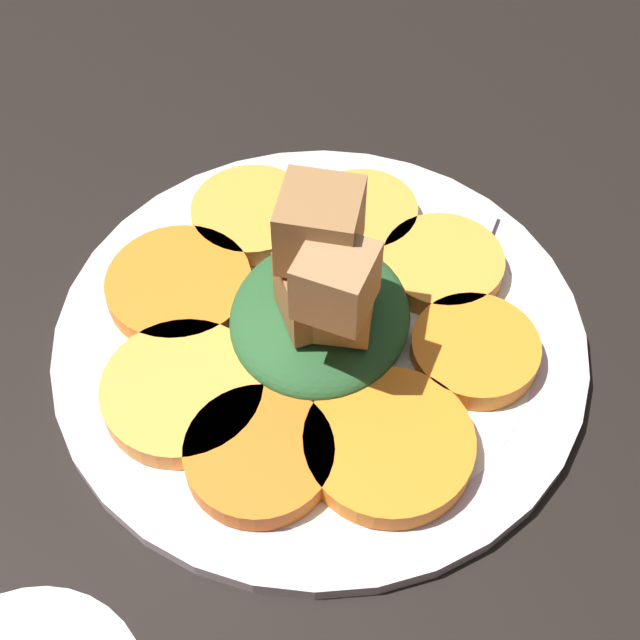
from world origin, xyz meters
TOP-DOWN VIEW (x-y plane):
  - table_slab at (0.00, 0.00)cm, footprint 120.00×120.00cm
  - plate at (0.00, 0.00)cm, footprint 30.48×30.48cm
  - carrot_slice_0 at (-0.49, -8.77)cm, footprint 7.12×7.12cm
  - carrot_slice_1 at (5.83, -6.22)cm, footprint 7.24×7.24cm
  - carrot_slice_2 at (8.86, -0.80)cm, footprint 6.84×6.84cm
  - carrot_slice_3 at (7.43, 5.94)cm, footprint 7.53×7.53cm
  - carrot_slice_4 at (0.92, 8.63)cm, footprint 8.50×8.50cm
  - carrot_slice_5 at (-6.00, 6.22)cm, footprint 8.73×8.73cm
  - carrot_slice_6 at (-8.85, 1.25)cm, footprint 7.72×7.72cm
  - carrot_slice_7 at (-6.88, -5.09)cm, footprint 8.84×8.84cm
  - center_pile at (-0.37, -0.25)cm, footprint 11.21×10.09cm
  - fork at (1.32, -7.01)cm, footprint 18.80×4.69cm

SIDE VIEW (x-z plane):
  - table_slab at x=0.00cm, z-range 0.00..2.00cm
  - plate at x=0.00cm, z-range 1.99..3.04cm
  - fork at x=1.32cm, z-range 3.10..3.50cm
  - carrot_slice_0 at x=-0.49cm, z-range 3.10..4.47cm
  - carrot_slice_1 at x=5.83cm, z-range 3.10..4.47cm
  - carrot_slice_2 at x=8.86cm, z-range 3.10..4.47cm
  - carrot_slice_3 at x=7.43cm, z-range 3.10..4.47cm
  - carrot_slice_4 at x=0.92cm, z-range 3.10..4.47cm
  - carrot_slice_5 at x=-6.00cm, z-range 3.10..4.47cm
  - carrot_slice_6 at x=-8.85cm, z-range 3.10..4.47cm
  - carrot_slice_7 at x=-6.88cm, z-range 3.10..4.47cm
  - center_pile at x=-0.37cm, z-range 1.26..11.92cm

